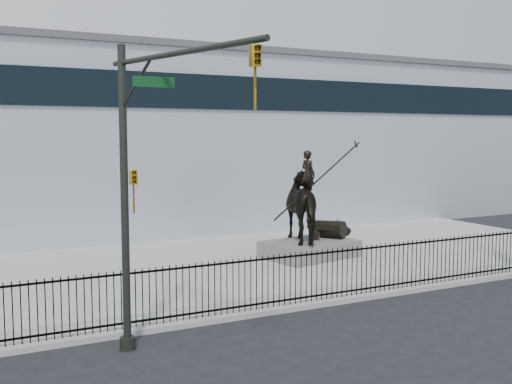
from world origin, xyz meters
name	(u,v)px	position (x,y,z in m)	size (l,w,h in m)	color
ground	(373,312)	(0.00, 0.00, 0.00)	(120.00, 120.00, 0.00)	black
plaza	(260,262)	(0.00, 7.00, 0.07)	(30.00, 12.00, 0.15)	gray
building	(156,144)	(0.00, 20.00, 4.50)	(44.00, 14.00, 9.00)	silver
picket_fence	(348,272)	(0.00, 1.25, 0.90)	(22.10, 0.10, 1.50)	black
statue_plinth	(309,249)	(2.06, 6.69, 0.48)	(3.48, 2.39, 0.65)	#53504C
equestrian_statue	(311,207)	(2.13, 6.71, 2.17)	(4.39, 3.15, 3.78)	black
traffic_signal_left	(145,180)	(-6.75, -0.62, 4.03)	(1.52, 4.84, 7.00)	black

